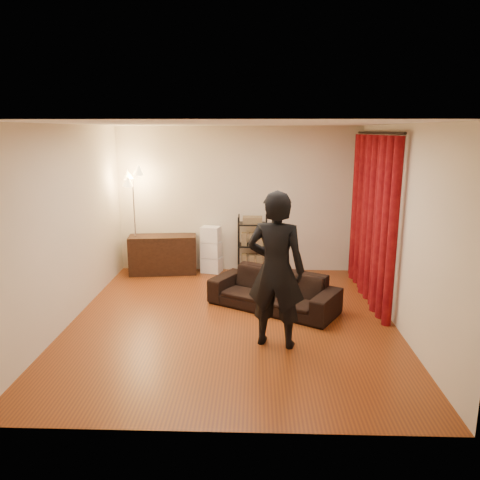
{
  "coord_description": "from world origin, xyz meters",
  "views": [
    {
      "loc": [
        0.32,
        -6.15,
        2.62
      ],
      "look_at": [
        0.1,
        0.3,
        1.1
      ],
      "focal_mm": 35.0,
      "sensor_mm": 36.0,
      "label": 1
    }
  ],
  "objects_px": {
    "floor_lamp": "(135,223)",
    "wire_shelf": "(252,245)",
    "sofa": "(273,291)",
    "storage_boxes": "(211,249)",
    "media_cabinet": "(163,254)",
    "person": "(276,270)"
  },
  "relations": [
    {
      "from": "sofa",
      "to": "wire_shelf",
      "type": "relative_size",
      "value": 1.73
    },
    {
      "from": "floor_lamp",
      "to": "wire_shelf",
      "type": "bearing_deg",
      "value": 2.59
    },
    {
      "from": "media_cabinet",
      "to": "floor_lamp",
      "type": "bearing_deg",
      "value": -171.82
    },
    {
      "from": "sofa",
      "to": "storage_boxes",
      "type": "distance_m",
      "value": 2.12
    },
    {
      "from": "person",
      "to": "storage_boxes",
      "type": "relative_size",
      "value": 2.2
    },
    {
      "from": "person",
      "to": "floor_lamp",
      "type": "distance_m",
      "value": 3.73
    },
    {
      "from": "person",
      "to": "wire_shelf",
      "type": "xyz_separation_m",
      "value": [
        -0.3,
        2.91,
        -0.42
      ]
    },
    {
      "from": "storage_boxes",
      "to": "wire_shelf",
      "type": "bearing_deg",
      "value": -8.14
    },
    {
      "from": "person",
      "to": "storage_boxes",
      "type": "distance_m",
      "value": 3.25
    },
    {
      "from": "sofa",
      "to": "storage_boxes",
      "type": "height_order",
      "value": "storage_boxes"
    },
    {
      "from": "storage_boxes",
      "to": "wire_shelf",
      "type": "distance_m",
      "value": 0.78
    },
    {
      "from": "person",
      "to": "media_cabinet",
      "type": "height_order",
      "value": "person"
    },
    {
      "from": "storage_boxes",
      "to": "floor_lamp",
      "type": "bearing_deg",
      "value": -171.42
    },
    {
      "from": "sofa",
      "to": "floor_lamp",
      "type": "distance_m",
      "value": 3.02
    },
    {
      "from": "sofa",
      "to": "floor_lamp",
      "type": "xyz_separation_m",
      "value": [
        -2.47,
        1.6,
        0.69
      ]
    },
    {
      "from": "sofa",
      "to": "storage_boxes",
      "type": "bearing_deg",
      "value": 151.29
    },
    {
      "from": "wire_shelf",
      "to": "floor_lamp",
      "type": "height_order",
      "value": "floor_lamp"
    },
    {
      "from": "sofa",
      "to": "media_cabinet",
      "type": "xyz_separation_m",
      "value": [
        -2.0,
        1.73,
        0.08
      ]
    },
    {
      "from": "wire_shelf",
      "to": "person",
      "type": "bearing_deg",
      "value": -84.32
    },
    {
      "from": "wire_shelf",
      "to": "sofa",
      "type": "bearing_deg",
      "value": -79.35
    },
    {
      "from": "sofa",
      "to": "wire_shelf",
      "type": "xyz_separation_m",
      "value": [
        -0.33,
        1.7,
        0.27
      ]
    },
    {
      "from": "media_cabinet",
      "to": "storage_boxes",
      "type": "distance_m",
      "value": 0.91
    }
  ]
}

